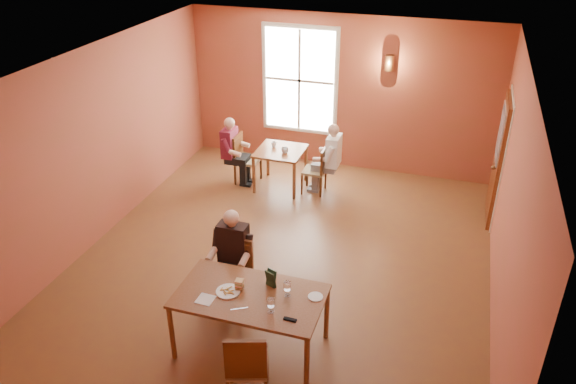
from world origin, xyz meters
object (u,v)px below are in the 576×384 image
(second_table, at_px, (280,168))
(diner_maroon, at_px, (246,152))
(chair_empty, at_px, (247,363))
(chair_diner_main, at_px, (233,277))
(chair_diner_white, at_px, (314,170))
(diner_main, at_px, (231,268))
(chair_diner_maroon, at_px, (248,159))
(main_table, at_px, (251,321))
(diner_white, at_px, (316,160))

(second_table, distance_m, diner_maroon, 0.73)
(chair_empty, bearing_deg, chair_diner_main, 100.02)
(diner_maroon, bearing_deg, chair_diner_white, 90.00)
(diner_maroon, bearing_deg, diner_main, 18.54)
(chair_diner_main, distance_m, chair_diner_maroon, 3.66)
(chair_diner_white, xyz_separation_m, chair_diner_maroon, (-1.30, 0.00, 0.03))
(chair_diner_main, distance_m, diner_maroon, 3.67)
(chair_diner_maroon, relative_size, diner_maroon, 0.75)
(main_table, xyz_separation_m, diner_main, (-0.50, 0.62, 0.24))
(diner_main, distance_m, diner_maroon, 3.70)
(diner_main, relative_size, chair_diner_maroon, 1.37)
(second_table, height_order, chair_diner_maroon, chair_diner_maroon)
(second_table, bearing_deg, main_table, -76.43)
(chair_empty, bearing_deg, diner_maroon, 93.24)
(diner_white, bearing_deg, main_table, -175.62)
(diner_main, height_order, chair_empty, diner_main)
(chair_diner_maroon, bearing_deg, diner_main, 18.10)
(chair_diner_white, xyz_separation_m, diner_white, (0.03, 0.00, 0.20))
(diner_main, distance_m, chair_diner_white, 3.52)
(diner_main, xyz_separation_m, diner_maroon, (-1.18, 3.51, -0.02))
(diner_main, relative_size, chair_diner_white, 1.45)
(chair_diner_white, bearing_deg, chair_diner_maroon, 90.00)
(chair_diner_white, bearing_deg, diner_main, 177.49)
(diner_white, bearing_deg, chair_diner_maroon, 90.00)
(chair_diner_main, xyz_separation_m, chair_empty, (0.74, -1.37, 0.01))
(chair_diner_main, xyz_separation_m, chair_diner_white, (0.15, 3.48, -0.04))
(diner_white, bearing_deg, chair_diner_white, 90.00)
(chair_diner_white, xyz_separation_m, diner_maroon, (-1.33, 0.00, 0.18))
(chair_diner_maroon, bearing_deg, chair_empty, 21.24)
(main_table, xyz_separation_m, diner_maroon, (-1.68, 4.13, 0.22))
(chair_empty, bearing_deg, second_table, 85.97)
(chair_diner_main, distance_m, diner_main, 0.17)
(chair_diner_maroon, bearing_deg, diner_white, 90.00)
(chair_empty, distance_m, chair_diner_maroon, 5.20)
(chair_diner_white, height_order, diner_white, diner_white)
(chair_diner_white, height_order, diner_maroon, diner_maroon)
(second_table, bearing_deg, chair_empty, -75.73)
(main_table, distance_m, diner_main, 0.83)
(main_table, distance_m, second_table, 4.25)
(chair_empty, relative_size, chair_diner_maroon, 1.05)
(chair_empty, height_order, diner_maroon, diner_maroon)
(second_table, xyz_separation_m, diner_maroon, (-0.68, 0.00, 0.25))
(main_table, relative_size, chair_diner_main, 1.79)
(main_table, height_order, second_table, main_table)
(chair_empty, height_order, chair_diner_maroon, chair_empty)
(chair_diner_white, distance_m, diner_maroon, 1.34)
(second_table, bearing_deg, chair_diner_white, 0.00)
(chair_empty, relative_size, chair_diner_white, 1.12)
(diner_maroon, bearing_deg, chair_empty, 21.54)
(diner_main, xyz_separation_m, chair_empty, (0.74, -1.34, -0.15))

